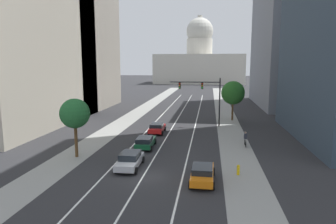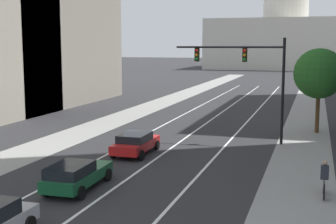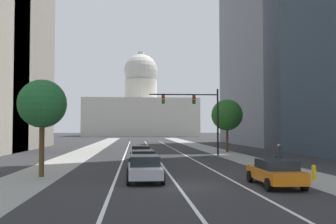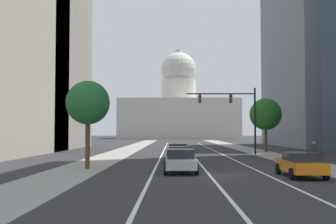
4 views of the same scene
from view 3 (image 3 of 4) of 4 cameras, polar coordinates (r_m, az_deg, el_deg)
name	(u,v)px [view 3 (image 3 of 4)]	position (r m, az deg, el deg)	size (l,w,h in m)	color
ground_plane	(149,148)	(60.46, -2.77, -5.27)	(400.00, 400.00, 0.00)	#2B2B2D
sidewalk_left	(90,150)	(55.79, -11.44, -5.46)	(3.66, 130.00, 0.01)	gray
sidewalk_right	(210,149)	(56.47, 6.18, -5.46)	(3.66, 130.00, 0.01)	gray
lane_stripe_left	(125,154)	(45.46, -6.34, -6.19)	(0.16, 90.00, 0.01)	white
lane_stripe_center	(154,154)	(45.50, -2.07, -6.20)	(0.16, 90.00, 0.01)	white
lane_stripe_right	(183,154)	(45.79, 2.17, -6.18)	(0.16, 90.00, 0.01)	white
office_tower_far_right	(286,55)	(76.91, 17.03, 8.11)	(19.56, 30.44, 33.77)	gray
capitol_building	(141,110)	(153.46, -4.04, 0.23)	(43.32, 26.35, 33.47)	beige
car_green	(142,159)	(29.11, -3.80, -6.89)	(2.09, 4.65, 1.40)	#14512D
car_red	(141,152)	(37.01, -4.04, -5.95)	(2.06, 4.53, 1.37)	red
car_orange	(275,172)	(21.08, 15.53, -8.54)	(2.05, 4.68, 1.39)	orange
car_silver	(144,168)	(22.30, -3.49, -8.21)	(2.09, 4.66, 1.46)	#B2B5BA
traffic_signal_mast	(197,108)	(43.39, 4.34, 0.53)	(7.79, 0.39, 7.44)	black
fire_hydrant	(314,172)	(24.13, 20.70, -8.34)	(0.26, 0.35, 0.91)	yellow
cyclist	(279,154)	(33.69, 16.06, -6.01)	(0.36, 1.70, 1.72)	black
street_tree_mid_left	(42,104)	(25.46, -18.04, 1.10)	(3.04, 3.04, 6.08)	#51381E
street_tree_mid_right	(227,115)	(49.69, 8.69, -0.44)	(3.97, 3.97, 6.71)	#51381E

